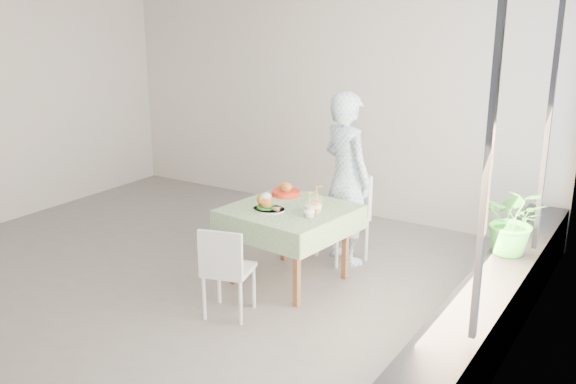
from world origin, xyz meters
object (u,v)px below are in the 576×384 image
Objects in this scene: chair_near at (229,287)px; potted_plant at (514,220)px; chair_far at (343,233)px; main_dish at (267,204)px; diner at (346,178)px; cafe_table at (290,236)px; juice_cup_orange at (316,205)px.

chair_near is 1.32× the size of potted_plant.
chair_near is at bearing -144.68° from potted_plant.
potted_plant reaches higher than chair_far.
main_dish reaches higher than chair_near.
chair_near is at bearing 105.20° from diner.
cafe_table is 0.40m from main_dish.
chair_near reaches higher than cafe_table.
chair_far is 2.87× the size of main_dish.
juice_cup_orange is (0.08, -0.75, -0.07)m from diner.
diner is at bearing 96.03° from juice_cup_orange.
main_dish is at bearing -128.15° from cafe_table.
juice_cup_orange is 1.71m from potted_plant.
juice_cup_orange is (0.28, 0.00, 0.35)m from cafe_table.
diner is 5.86× the size of juice_cup_orange.
chair_near is 2.49m from potted_plant.
chair_near is 1.76m from diner.
diner is at bearing 172.89° from potted_plant.
chair_far is 1.13m from main_dish.
cafe_table is 0.89m from chair_near.
chair_near is 2.55× the size of main_dish.
potted_plant is (1.74, -0.24, 0.53)m from chair_far.
diner reaches higher than chair_far.
potted_plant reaches higher than main_dish.
diner is 2.87× the size of potted_plant.
juice_cup_orange is at bearing 22.94° from main_dish.
diner reaches higher than juice_cup_orange.
chair_far is 1.83m from potted_plant.
chair_far is at bearing 172.12° from potted_plant.
diner is (0.04, -0.03, 0.60)m from chair_far.
main_dish is at bearing -107.25° from chair_far.
juice_cup_orange is at bearing 121.00° from diner.
potted_plant is (1.62, 0.54, -0.00)m from juice_cup_orange.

